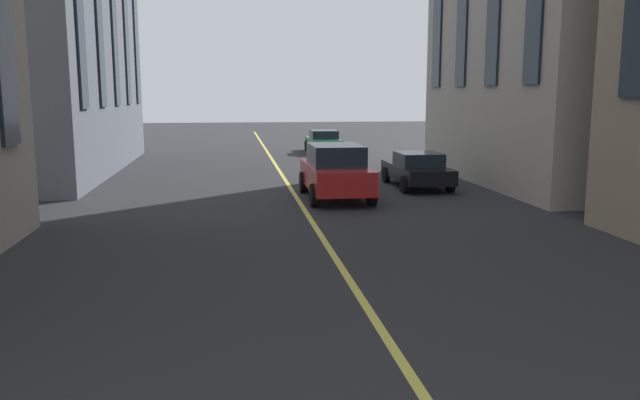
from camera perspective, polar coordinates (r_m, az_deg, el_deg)
lane_centre_line at (r=21.40m, az=-1.79°, el=-0.26°), size 80.00×0.16×0.01m
car_red_oncoming at (r=22.18m, az=1.39°, el=2.61°), size 4.70×2.14×1.88m
car_green_trailing at (r=39.70m, az=0.31°, el=5.27°), size 4.40×1.95×1.37m
car_black_near at (r=25.18m, az=8.62°, el=2.72°), size 4.40×1.95×1.37m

